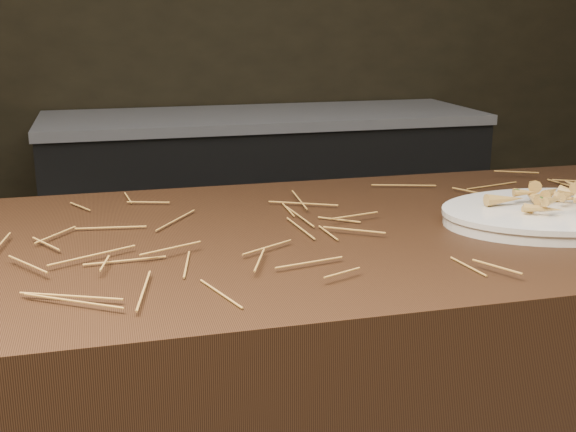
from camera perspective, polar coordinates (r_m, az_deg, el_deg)
The scene contains 4 objects.
back_counter at distance 3.13m, azimuth -1.85°, elevation 0.52°, with size 1.82×0.62×0.84m.
straw_bedding at distance 1.17m, azimuth 3.90°, elevation -0.57°, with size 1.40×0.60×0.02m, color #A7722D, non-canonical shape.
serving_platter at distance 1.29m, azimuth 20.77°, elevation -0.01°, with size 0.40×0.27×0.02m, color white, non-canonical shape.
roasted_veg_heap at distance 1.28m, azimuth 20.92°, elevation 1.42°, with size 0.20×0.14×0.04m, color #C0853C, non-canonical shape.
Camera 1 is at (-0.36, -0.77, 1.24)m, focal length 45.00 mm.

